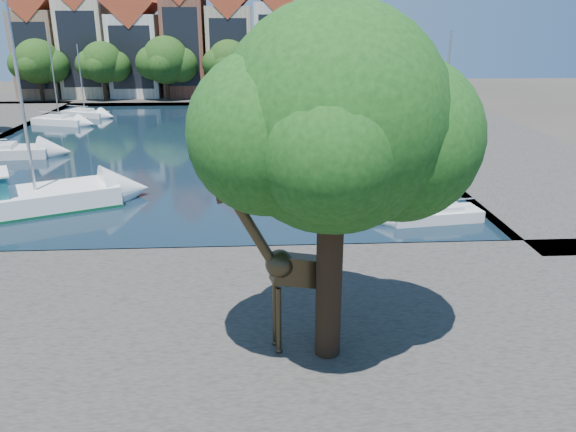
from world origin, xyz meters
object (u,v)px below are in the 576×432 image
Objects in this scene: giraffe_statue at (296,271)px; motorsailer at (2,198)px; plane_tree at (337,127)px; sailboat_right_a at (435,212)px.

giraffe_statue is 21.53m from motorsailer.
plane_tree is at bearing -43.06° from motorsailer.
sailboat_right_a is (7.38, 13.07, -7.10)m from plane_tree.
motorsailer reaches higher than sailboat_right_a.
plane_tree is at bearing -22.59° from giraffe_statue.
motorsailer is at bearing 136.94° from plane_tree.
giraffe_statue is at bearing 157.41° from plane_tree.
giraffe_statue is at bearing -123.90° from sailboat_right_a.
sailboat_right_a is at bearing 60.54° from plane_tree.
motorsailer reaches higher than giraffe_statue.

